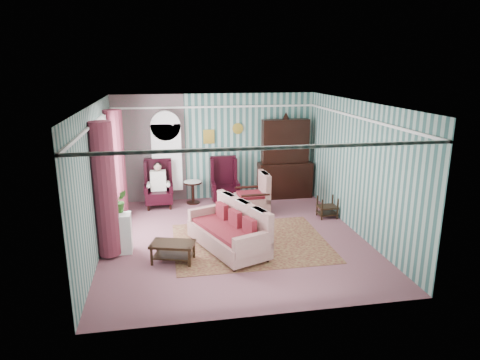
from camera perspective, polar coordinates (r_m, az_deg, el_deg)
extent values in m
plane|color=brown|center=(9.37, -0.78, -7.75)|extent=(6.00, 6.00, 0.00)
cube|color=#34605A|center=(11.81, -3.20, 4.41)|extent=(5.50, 0.02, 2.90)
cube|color=#34605A|center=(6.10, 3.81, -5.97)|extent=(5.50, 0.02, 2.90)
cube|color=#34605A|center=(8.90, -18.57, 0.06)|extent=(0.02, 6.00, 2.90)
cube|color=#34605A|center=(9.72, 15.39, 1.55)|extent=(0.02, 6.00, 2.90)
cube|color=silver|center=(8.66, -0.85, 10.21)|extent=(5.50, 6.00, 0.02)
cube|color=#994E69|center=(11.72, -11.98, 4.02)|extent=(1.90, 0.01, 2.90)
cube|color=white|center=(8.70, -0.84, 7.92)|extent=(5.50, 6.00, 0.05)
cube|color=white|center=(9.45, -17.95, 1.59)|extent=(0.04, 1.50, 1.90)
cylinder|color=maroon|center=(8.46, -17.59, -1.31)|extent=(0.44, 0.44, 2.60)
cylinder|color=maroon|center=(10.49, -16.23, 1.89)|extent=(0.44, 0.44, 2.60)
cube|color=#B98D31|center=(11.70, -4.18, 5.79)|extent=(0.30, 0.03, 0.38)
cube|color=white|center=(11.63, -9.70, 2.39)|extent=(0.80, 0.28, 2.24)
cube|color=black|center=(11.97, 6.06, 3.17)|extent=(1.50, 0.56, 2.36)
cube|color=black|center=(11.38, -10.82, -0.53)|extent=(0.76, 0.80, 1.25)
cube|color=black|center=(11.48, -2.06, -0.12)|extent=(0.76, 0.80, 1.25)
cylinder|color=black|center=(11.63, -6.30, -1.67)|extent=(0.50, 0.50, 0.60)
cube|color=black|center=(10.73, 11.56, -3.51)|extent=(0.45, 0.38, 0.54)
cube|color=silver|center=(8.89, -16.02, -6.88)|extent=(0.55, 0.35, 0.80)
cube|color=#4C191A|center=(9.15, 1.40, -8.30)|extent=(3.20, 2.60, 0.01)
cube|color=#BBB291|center=(8.59, -1.67, -6.08)|extent=(1.72, 2.24, 1.07)
cube|color=beige|center=(10.71, 1.59, -2.01)|extent=(0.92, 0.90, 0.97)
cube|color=black|center=(8.35, -8.92, -9.49)|extent=(0.92, 0.69, 0.38)
imported|color=#174B19|center=(8.57, -16.95, -3.62)|extent=(0.41, 0.39, 0.37)
imported|color=#224F18|center=(8.80, -15.65, -2.73)|extent=(0.31, 0.29, 0.46)
imported|color=#255019|center=(8.79, -17.08, -2.98)|extent=(0.26, 0.26, 0.42)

